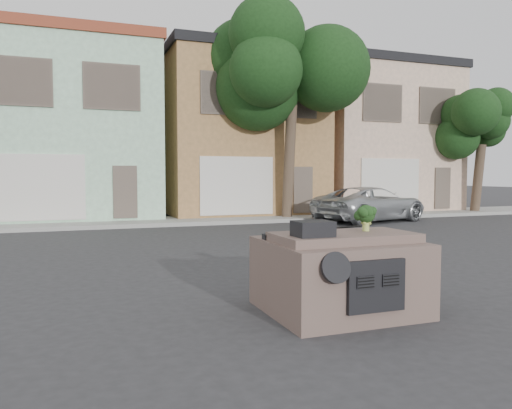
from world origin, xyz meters
TOP-DOWN VIEW (x-y plane):
  - ground_plane at (0.00, 0.00)m, footprint 120.00×120.00m
  - sidewalk at (0.00, 10.50)m, footprint 40.00×3.00m
  - townhouse_mint at (-3.50, 14.50)m, footprint 7.20×8.20m
  - townhouse_tan at (4.00, 14.50)m, footprint 7.20×8.20m
  - townhouse_beige at (11.50, 14.50)m, footprint 7.20×8.20m
  - silver_pickup at (7.96, 8.28)m, footprint 5.57×3.75m
  - tree_near at (5.00, 9.80)m, footprint 4.40×4.00m
  - tree_far at (15.00, 9.80)m, footprint 3.20×3.00m
  - car_dashboard at (0.00, -3.00)m, footprint 2.00×1.80m
  - instrument_hump at (-0.58, -3.35)m, footprint 0.48×0.38m
  - wiper_arm at (0.28, -2.62)m, footprint 0.69×0.15m
  - broccoli at (0.41, -3.05)m, footprint 0.31×0.31m

SIDE VIEW (x-z plane):
  - ground_plane at x=0.00m, z-range 0.00..0.00m
  - silver_pickup at x=7.96m, z-range -0.71..0.71m
  - sidewalk at x=0.00m, z-range 0.00..0.15m
  - car_dashboard at x=0.00m, z-range 0.00..1.12m
  - wiper_arm at x=0.28m, z-range 1.12..1.14m
  - instrument_hump at x=-0.58m, z-range 1.12..1.32m
  - broccoli at x=0.41m, z-range 1.12..1.50m
  - tree_far at x=15.00m, z-range 0.00..6.00m
  - townhouse_mint at x=-3.50m, z-range 0.00..7.55m
  - townhouse_tan at x=4.00m, z-range 0.00..7.55m
  - townhouse_beige at x=11.50m, z-range 0.00..7.55m
  - tree_near at x=5.00m, z-range 0.00..8.50m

